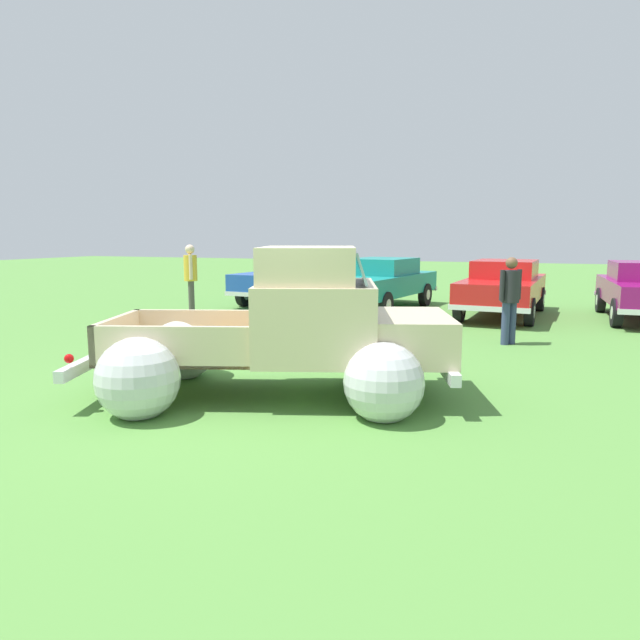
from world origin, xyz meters
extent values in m
plane|color=#548C3D|center=(0.00, 0.00, 0.00)|extent=(80.00, 80.00, 0.00)
cylinder|color=black|center=(1.09, 1.29, 0.38)|extent=(0.79, 0.45, 0.76)
cylinder|color=silver|center=(1.09, 1.29, 0.38)|extent=(0.40, 0.33, 0.34)
cylinder|color=black|center=(1.65, -0.35, 0.38)|extent=(0.79, 0.45, 0.76)
cylinder|color=silver|center=(1.65, -0.35, 0.38)|extent=(0.40, 0.33, 0.34)
cylinder|color=black|center=(-1.56, 0.38, 0.38)|extent=(0.79, 0.45, 0.76)
cylinder|color=silver|center=(-1.56, 0.38, 0.38)|extent=(0.40, 0.33, 0.34)
cylinder|color=black|center=(-0.99, -1.26, 0.38)|extent=(0.79, 0.45, 0.76)
cylinder|color=silver|center=(-0.99, -1.26, 0.38)|extent=(0.40, 0.33, 0.34)
sphere|color=silver|center=(-1.58, 0.43, 0.44)|extent=(1.22, 1.22, 0.96)
sphere|color=silver|center=(-0.98, -1.31, 0.44)|extent=(1.22, 1.22, 0.96)
cube|color=olive|center=(-0.90, -0.31, 0.54)|extent=(2.44, 2.12, 0.04)
cube|color=beige|center=(-1.14, 0.38, 0.77)|extent=(1.96, 0.74, 0.50)
cube|color=beige|center=(-0.66, -1.00, 0.77)|extent=(1.96, 0.74, 0.50)
cube|color=beige|center=(0.03, 0.01, 0.77)|extent=(0.58, 1.48, 0.50)
cube|color=beige|center=(-1.83, -0.63, 0.77)|extent=(0.58, 1.48, 0.50)
cube|color=beige|center=(0.61, 0.21, 0.99)|extent=(1.92, 2.08, 0.95)
cube|color=beige|center=(0.52, 0.18, 1.70)|extent=(1.59, 1.83, 0.45)
cube|color=#8CADB7|center=(1.13, 0.39, 1.68)|extent=(0.62, 1.43, 0.38)
cube|color=beige|center=(1.61, 0.55, 0.80)|extent=(1.71, 1.94, 0.55)
sphere|color=silver|center=(1.08, 1.32, 0.42)|extent=(1.17, 1.17, 0.92)
sphere|color=silver|center=(1.66, -0.38, 0.42)|extent=(1.17, 1.17, 0.92)
cube|color=silver|center=(-2.12, -0.73, 0.46)|extent=(0.76, 1.91, 0.14)
cube|color=silver|center=(2.12, 0.73, 0.46)|extent=(0.76, 1.91, 0.14)
sphere|color=red|center=(-2.34, 0.03, 0.64)|extent=(0.14, 0.14, 0.11)
sphere|color=red|center=(-1.82, -1.46, 0.64)|extent=(0.14, 0.14, 0.11)
cylinder|color=black|center=(-3.22, 8.15, 0.33)|extent=(0.25, 0.67, 0.66)
cylinder|color=silver|center=(-3.22, 8.15, 0.33)|extent=(0.23, 0.31, 0.30)
cylinder|color=black|center=(-4.88, 8.28, 0.33)|extent=(0.25, 0.67, 0.66)
cylinder|color=silver|center=(-4.88, 8.28, 0.33)|extent=(0.23, 0.31, 0.30)
cylinder|color=black|center=(-3.00, 11.12, 0.33)|extent=(0.25, 0.67, 0.66)
cylinder|color=silver|center=(-3.00, 11.12, 0.33)|extent=(0.23, 0.31, 0.30)
cylinder|color=black|center=(-4.66, 11.24, 0.33)|extent=(0.25, 0.67, 0.66)
cylinder|color=silver|center=(-4.66, 11.24, 0.33)|extent=(0.23, 0.31, 0.30)
cube|color=blue|center=(-3.94, 9.70, 0.71)|extent=(2.12, 4.76, 0.55)
cube|color=#8CADB7|center=(-3.92, 9.88, 1.21)|extent=(1.68, 2.06, 0.45)
cube|color=silver|center=(-3.77, 11.97, 0.45)|extent=(1.85, 0.24, 0.12)
cube|color=silver|center=(-4.11, 7.42, 0.45)|extent=(1.85, 0.24, 0.12)
cylinder|color=black|center=(-0.38, 7.45, 0.33)|extent=(0.30, 0.68, 0.66)
cylinder|color=silver|center=(-0.38, 7.45, 0.33)|extent=(0.26, 0.33, 0.30)
cylinder|color=black|center=(-2.00, 7.71, 0.33)|extent=(0.30, 0.68, 0.66)
cylinder|color=silver|center=(-2.00, 7.71, 0.33)|extent=(0.26, 0.33, 0.30)
cylinder|color=black|center=(0.09, 10.34, 0.33)|extent=(0.30, 0.68, 0.66)
cylinder|color=silver|center=(0.09, 10.34, 0.33)|extent=(0.26, 0.33, 0.30)
cylinder|color=black|center=(-1.54, 10.60, 0.33)|extent=(0.30, 0.68, 0.66)
cylinder|color=silver|center=(-1.54, 10.60, 0.33)|extent=(0.26, 0.33, 0.30)
cube|color=teal|center=(-0.96, 9.02, 0.71)|extent=(2.47, 4.79, 0.55)
cube|color=teal|center=(-0.93, 9.20, 1.21)|extent=(1.81, 2.14, 0.45)
cube|color=silver|center=(-0.60, 11.24, 0.45)|extent=(1.82, 0.39, 0.12)
cube|color=silver|center=(-1.32, 6.81, 0.45)|extent=(1.82, 0.39, 0.12)
cylinder|color=black|center=(3.07, 7.31, 0.33)|extent=(0.25, 0.67, 0.66)
cylinder|color=silver|center=(3.07, 7.31, 0.33)|extent=(0.23, 0.31, 0.30)
cylinder|color=black|center=(1.47, 7.43, 0.33)|extent=(0.25, 0.67, 0.66)
cylinder|color=silver|center=(1.47, 7.43, 0.33)|extent=(0.23, 0.31, 0.30)
cylinder|color=black|center=(3.28, 10.27, 0.33)|extent=(0.25, 0.67, 0.66)
cylinder|color=silver|center=(3.28, 10.27, 0.33)|extent=(0.23, 0.31, 0.30)
cylinder|color=black|center=(1.68, 10.38, 0.33)|extent=(0.25, 0.67, 0.66)
cylinder|color=silver|center=(1.68, 10.38, 0.33)|extent=(0.23, 0.31, 0.30)
cube|color=red|center=(2.38, 8.85, 0.71)|extent=(2.05, 4.74, 0.55)
cube|color=red|center=(2.39, 9.03, 1.21)|extent=(1.62, 2.04, 0.45)
cube|color=silver|center=(2.54, 11.11, 0.45)|extent=(1.78, 0.23, 0.12)
cube|color=silver|center=(2.21, 6.58, 0.45)|extent=(1.78, 0.23, 0.12)
cylinder|color=black|center=(4.90, 7.86, 0.33)|extent=(0.22, 0.67, 0.66)
cylinder|color=silver|center=(4.90, 7.86, 0.33)|extent=(0.22, 0.30, 0.30)
cylinder|color=black|center=(4.82, 10.60, 0.33)|extent=(0.22, 0.67, 0.66)
cylinder|color=silver|center=(4.82, 10.60, 0.33)|extent=(0.22, 0.30, 0.30)
cube|color=silver|center=(5.60, 11.36, 0.45)|extent=(1.80, 0.16, 0.12)
cylinder|color=#4C4742|center=(-5.22, 6.08, 0.45)|extent=(0.21, 0.21, 0.89)
cylinder|color=#4C4742|center=(-5.31, 6.22, 0.45)|extent=(0.21, 0.21, 0.89)
cylinder|color=gold|center=(-5.26, 6.15, 1.23)|extent=(0.47, 0.47, 0.67)
cylinder|color=beige|center=(-5.14, 5.97, 1.26)|extent=(0.13, 0.13, 0.64)
cylinder|color=gold|center=(-5.39, 6.33, 1.26)|extent=(0.13, 0.13, 0.64)
sphere|color=beige|center=(-5.26, 6.15, 1.71)|extent=(0.34, 0.34, 0.24)
cylinder|color=navy|center=(2.79, 4.90, 0.40)|extent=(0.21, 0.21, 0.81)
cylinder|color=navy|center=(2.68, 4.77, 0.40)|extent=(0.21, 0.21, 0.81)
cylinder|color=#26262B|center=(2.73, 4.83, 1.11)|extent=(0.48, 0.48, 0.61)
cylinder|color=#26262B|center=(2.88, 5.00, 1.14)|extent=(0.13, 0.13, 0.57)
cylinder|color=#26262B|center=(2.59, 4.67, 1.14)|extent=(0.13, 0.13, 0.57)
sphere|color=brown|center=(2.73, 4.83, 1.55)|extent=(0.31, 0.31, 0.22)
cube|color=black|center=(0.42, 2.81, 0.01)|extent=(0.36, 0.36, 0.03)
cone|color=orange|center=(0.42, 2.81, 0.33)|extent=(0.28, 0.28, 0.60)
cylinder|color=white|center=(0.42, 2.81, 0.42)|extent=(0.17, 0.17, 0.08)
camera|label=1|loc=(3.24, -6.42, 2.05)|focal=31.83mm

